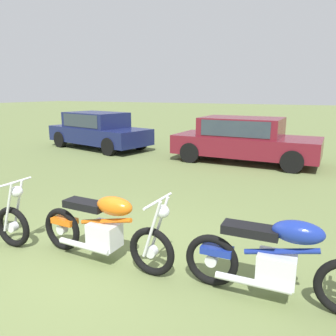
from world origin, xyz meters
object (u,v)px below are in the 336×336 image
object	(u,v)px
motorcycle_orange	(104,228)
car_navy	(98,128)
motorcycle_blue	(278,260)
car_burgundy	(244,137)

from	to	relation	value
motorcycle_orange	car_navy	size ratio (longest dim) A/B	0.45
motorcycle_orange	motorcycle_blue	distance (m)	2.17
car_navy	motorcycle_blue	bearing A→B (deg)	-29.76
motorcycle_orange	car_burgundy	xyz separation A→B (m)	(-0.05, 7.27, 0.32)
motorcycle_blue	car_burgundy	bearing A→B (deg)	104.08
motorcycle_blue	car_burgundy	xyz separation A→B (m)	(-2.21, 7.12, 0.32)
motorcycle_blue	car_navy	bearing A→B (deg)	135.37
motorcycle_orange	car_burgundy	bearing A→B (deg)	90.93
motorcycle_orange	car_navy	world-z (taller)	car_navy
car_burgundy	motorcycle_blue	bearing A→B (deg)	-72.45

